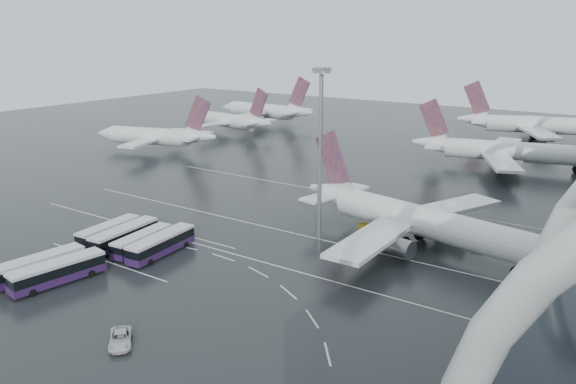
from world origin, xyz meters
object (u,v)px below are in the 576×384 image
Objects in this scene: bus_row_far_b at (57,272)px; gse_cart_belly_a at (478,245)px; bus_row_near_b at (124,236)px; airliner_gate_c at (537,125)px; floodlight_mast at (321,135)px; bus_row_near_d at (161,244)px; gse_cart_belly_e at (437,219)px; gse_cart_belly_d at (526,262)px; jet_remote_west at (157,137)px; airliner_main at (418,221)px; gse_cart_belly_c at (366,227)px; bus_row_near_c at (142,241)px; van_curve_a at (120,339)px; airliner_gate_b at (506,152)px; jet_remote_far at (267,111)px; bus_row_far_a at (39,266)px; bus_row_near_a at (109,232)px; gse_cart_belly_b at (501,241)px; jet_remote_mid at (231,121)px.

bus_row_far_b reaches higher than gse_cart_belly_a.
bus_row_near_b is 0.98× the size of bus_row_far_b.
floodlight_mast is at bearing -112.07° from airliner_gate_c.
bus_row_far_b is (-4.31, -16.46, 0.02)m from bus_row_near_d.
bus_row_near_b is at bearing -133.30° from gse_cart_belly_e.
gse_cart_belly_d is (59.51, 29.80, -1.24)m from bus_row_near_b.
bus_row_near_d is (63.12, -58.67, -2.75)m from jet_remote_west.
airliner_main is at bearing -60.20° from bus_row_near_b.
gse_cart_belly_c is (4.87, 8.82, -18.25)m from floodlight_mast.
airliner_main reaches higher than bus_row_near_c.
bus_row_far_b is (58.81, -75.13, -2.73)m from jet_remote_west.
bus_row_near_b is at bearing 22.84° from bus_row_far_b.
airliner_gate_c is 148.86m from bus_row_near_d.
gse_cart_belly_e is at bearing 29.09° from van_curve_a.
airliner_gate_b is 118.18m from bus_row_far_b.
bus_row_near_b is (-38.05, -146.60, -3.05)m from airliner_gate_c.
floodlight_mast reaches higher than airliner_main.
bus_row_near_d is at bearing -131.02° from floodlight_mast.
bus_row_near_b is at bearing 91.50° from van_curve_a.
bus_row_near_b reaches higher than gse_cart_belly_d.
bus_row_near_c is 0.42× the size of floodlight_mast.
airliner_main is at bearing -55.20° from bus_row_near_d.
jet_remote_far is at bearing 148.73° from airliner_main.
airliner_gate_c is 166.90m from bus_row_far_a.
gse_cart_belly_e is (2.32, -103.76, -4.33)m from airliner_gate_c.
floodlight_mast is at bearing -154.55° from gse_cart_belly_a.
bus_row_near_a is 68.94m from gse_cart_belly_b.
gse_cart_belly_b is at bearing 17.12° from gse_cart_belly_c.
jet_remote_mid is 125.95m from gse_cart_belly_b.
gse_cart_belly_c is at bearing 148.21° from jet_remote_mid.
bus_row_near_a is (-42.24, -146.54, -3.18)m from airliner_gate_c.
airliner_gate_b is 3.70× the size of bus_row_near_d.
bus_row_far_b is at bearing -120.60° from gse_cart_belly_c.
airliner_gate_c is at bearing -166.27° from jet_remote_far.
jet_remote_far reaches higher than airliner_gate_b.
floodlight_mast is at bearing -28.68° from bus_row_far_a.
airliner_gate_c reaches higher than gse_cart_belly_c.
airliner_gate_b is at bearing -25.84° from bus_row_near_c.
jet_remote_west is 2.95× the size of bus_row_far_a.
bus_row_far_a is at bearing 147.67° from bus_row_near_d.
gse_cart_belly_d is at bearing 15.33° from airliner_main.
bus_row_near_b is 8.27m from bus_row_near_d.
bus_row_near_d reaches higher than bus_row_near_b.
jet_remote_west is 37.84m from jet_remote_mid.
airliner_main is 61.36m from bus_row_far_a.
bus_row_near_d is (65.15, -96.46, -2.64)m from jet_remote_mid.
bus_row_far_a is at bearing -121.85° from airliner_main.
floodlight_mast is 13.49× the size of gse_cart_belly_b.
airliner_gate_b is 96.61m from jet_remote_mid.
bus_row_near_a is 0.94× the size of bus_row_far_a.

